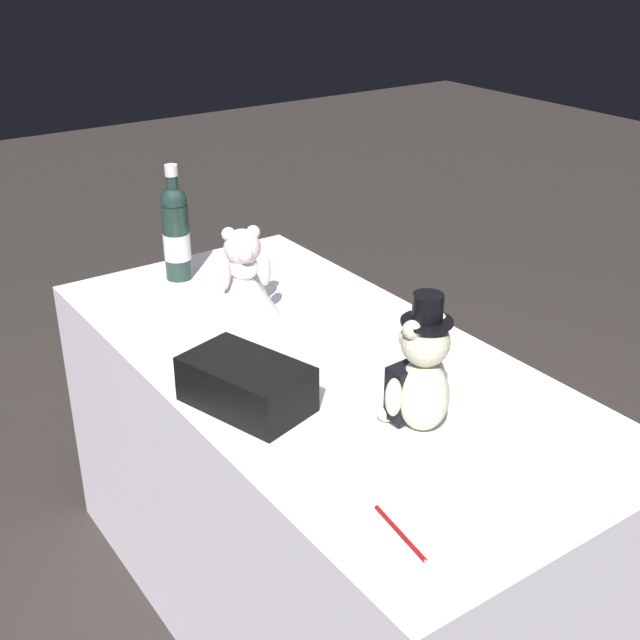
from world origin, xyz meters
name	(u,v)px	position (x,y,z in m)	size (l,w,h in m)	color
ground_plane	(320,609)	(0.00, 0.00, 0.00)	(12.00, 12.00, 0.00)	#2D2826
reception_table	(320,494)	(0.00, 0.00, 0.39)	(1.54, 0.75, 0.79)	white
teddy_bear_groom	(418,376)	(-0.35, 0.01, 0.90)	(0.14, 0.15, 0.29)	beige
teddy_bear_bride	(243,277)	(0.32, 0.02, 0.89)	(0.23, 0.20, 0.24)	white
champagne_bottle	(176,232)	(0.63, 0.05, 0.92)	(0.08, 0.08, 0.33)	#1B2F29
signing_pen	(401,534)	(-0.59, 0.24, 0.79)	(0.16, 0.03, 0.01)	maroon
gift_case_black	(246,384)	(-0.08, 0.24, 0.84)	(0.30, 0.23, 0.10)	black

